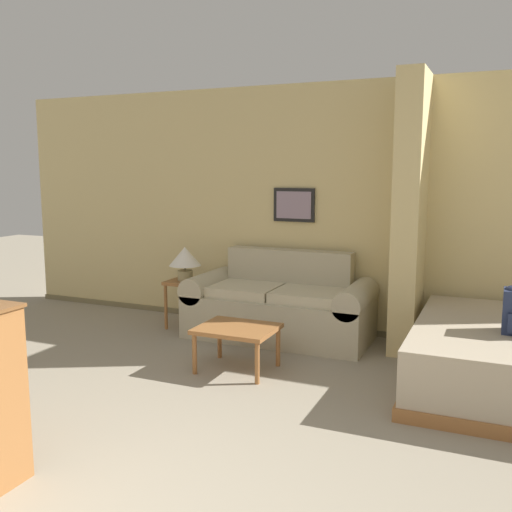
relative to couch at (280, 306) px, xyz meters
The scene contains 6 objects.
wall_back 1.10m from the couch, 67.48° to the left, with size 7.45×0.16×2.60m.
wall_partition_pillar 1.59m from the couch, ahead, with size 0.24×0.62×2.60m.
couch is the anchor object (origin of this frame).
coffee_table 1.06m from the couch, 89.02° to the right, with size 0.66×0.54×0.38m.
side_table 1.09m from the couch, behind, with size 0.37×0.37×0.52m.
table_lamp 1.17m from the couch, behind, with size 0.35×0.35×0.37m.
Camera 1 is at (1.84, -1.37, 1.71)m, focal length 40.00 mm.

